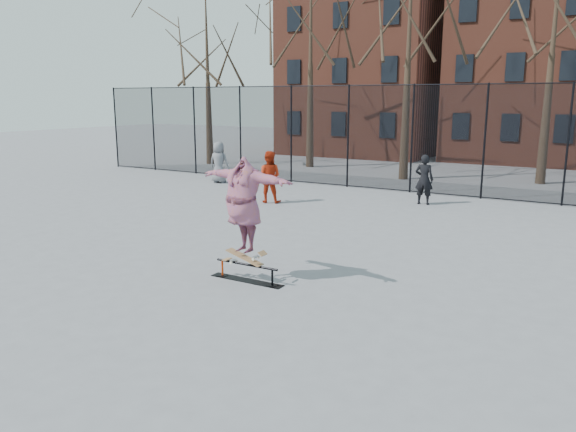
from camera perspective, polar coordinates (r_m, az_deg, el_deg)
The scene contains 10 objects.
ground at distance 9.71m, azimuth -5.30°, elevation -9.25°, with size 100.00×100.00×0.00m, color slate.
skate_rail at distance 11.00m, azimuth -4.22°, elevation -5.90°, with size 1.60×0.24×0.35m.
skateboard at distance 10.95m, azimuth -4.44°, elevation -4.54°, with size 0.86×0.20×0.10m, color olive, non-canonical shape.
skater at distance 10.72m, azimuth -4.52°, elevation 0.44°, with size 2.26×0.61×1.84m, color #633381.
bystander_grey at distance 23.67m, azimuth -7.03°, elevation 5.43°, with size 0.84×0.54×1.71m, color slate.
bystander_black at distance 19.20m, azimuth 13.66°, elevation 3.62°, with size 0.61×0.40×1.67m, color black.
bystander_red at distance 19.01m, azimuth -1.96°, elevation 3.99°, with size 0.85×0.66×1.75m, color #B1280F.
fence at distance 21.04m, azimuth 16.10°, elevation 7.53°, with size 34.03×0.07×4.00m.
tree_row at distance 25.36m, azimuth 18.89°, elevation 20.07°, with size 33.66×7.46×10.67m.
rowhouses at distance 33.70m, azimuth 23.76°, elevation 15.33°, with size 29.00×7.00×13.00m.
Camera 1 is at (5.39, -7.28, 3.50)m, focal length 35.00 mm.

